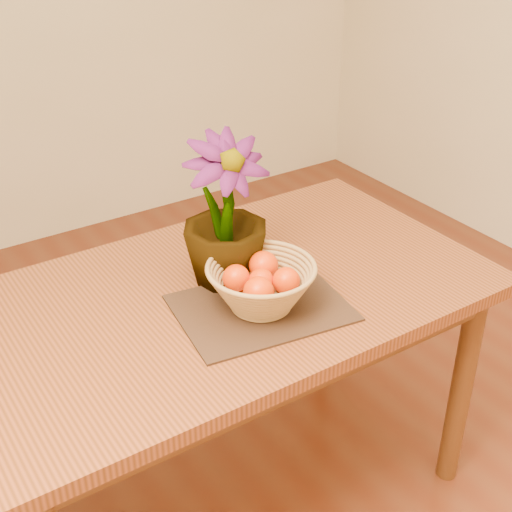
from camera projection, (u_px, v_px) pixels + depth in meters
table at (225, 317)px, 1.90m from camera, size 1.40×0.80×0.75m
placemat at (261, 308)px, 1.78m from camera, size 0.45×0.37×0.01m
wicker_basket at (261, 288)px, 1.75m from camera, size 0.27×0.27×0.11m
orange_pile at (261, 279)px, 1.74m from camera, size 0.16×0.17×0.07m
potted_plant at (225, 213)px, 1.80m from camera, size 0.24×0.24×0.40m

